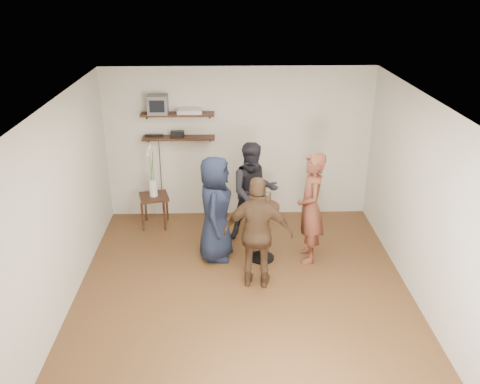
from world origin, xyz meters
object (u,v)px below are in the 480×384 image
person_plaid (311,208)px  person_navy (215,209)px  dvd_deck (190,111)px  radio (177,134)px  person_dark (254,192)px  drinks_table (263,225)px  person_brown (258,233)px  side_table (154,201)px  crt_monitor (158,104)px

person_plaid → person_navy: person_plaid is taller
dvd_deck → person_navy: (0.42, -1.40, -1.10)m
person_navy → dvd_deck: bearing=23.3°
person_navy → radio: bearing=31.1°
radio → person_navy: size_ratio=0.14×
radio → person_dark: (1.23, -0.79, -0.72)m
drinks_table → person_dark: (-0.10, 0.69, 0.23)m
dvd_deck → person_brown: dvd_deck is taller
side_table → person_dark: bearing=-15.9°
radio → dvd_deck: bearing=0.0°
side_table → person_brown: (1.63, -1.84, 0.33)m
radio → drinks_table: (1.33, -1.48, -0.95)m
person_plaid → side_table: bearing=-114.8°
crt_monitor → radio: (0.29, 0.00, -0.50)m
radio → person_brown: (1.22, -2.16, -0.73)m
person_dark → person_navy: 0.85m
radio → person_plaid: person_plaid is taller
person_dark → person_brown: 1.37m
person_plaid → person_navy: 1.38m
dvd_deck → drinks_table: bearing=-53.2°
crt_monitor → side_table: bearing=-110.4°
person_plaid → person_dark: (-0.79, 0.70, -0.03)m
dvd_deck → side_table: dvd_deck is taller
crt_monitor → side_table: size_ratio=0.57×
crt_monitor → dvd_deck: bearing=0.0°
side_table → person_dark: 1.74m
person_plaid → person_dark: person_plaid is taller
dvd_deck → side_table: size_ratio=0.72×
drinks_table → person_plaid: bearing=-0.8°
crt_monitor → person_dark: crt_monitor is taller
person_dark → crt_monitor: bearing=144.5°
person_dark → drinks_table: bearing=-90.0°
person_brown → person_plaid: bearing=-130.9°
crt_monitor → person_navy: size_ratio=0.20×
person_navy → person_plaid: bearing=-87.1°
person_plaid → person_brown: bearing=-49.1°
side_table → dvd_deck: bearing=27.4°
radio → person_brown: bearing=-60.6°
drinks_table → person_brown: size_ratio=0.56×
crt_monitor → person_dark: 2.10m
drinks_table → radio: bearing=131.9°
side_table → person_navy: (1.05, -1.07, 0.34)m
radio → person_navy: person_navy is taller
dvd_deck → radio: (-0.22, 0.00, -0.38)m
drinks_table → person_navy: size_ratio=0.55×
person_plaid → drinks_table: bearing=-90.0°
dvd_deck → person_dark: size_ratio=0.25×
drinks_table → person_navy: (-0.69, 0.08, 0.23)m
crt_monitor → dvd_deck: 0.52m
drinks_table → person_plaid: person_plaid is taller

